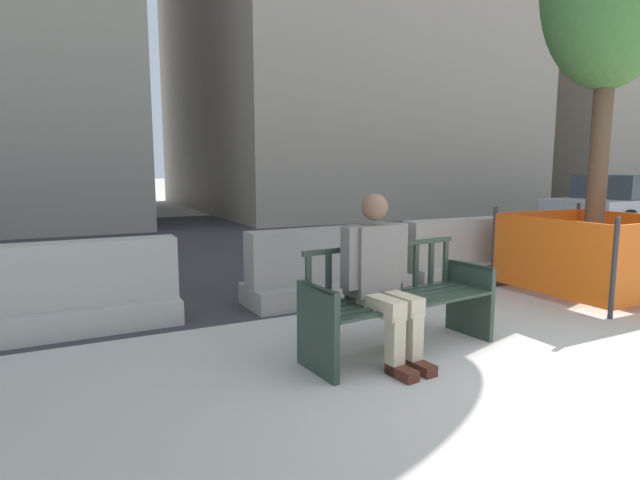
# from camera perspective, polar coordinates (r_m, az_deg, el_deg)

# --- Properties ---
(ground_plane) EXTENTS (200.00, 200.00, 0.00)m
(ground_plane) POSITION_cam_1_polar(r_m,az_deg,el_deg) (3.96, 30.54, -15.31)
(ground_plane) COLOR #B7B2A8
(street_asphalt) EXTENTS (120.00, 12.00, 0.01)m
(street_asphalt) POSITION_cam_1_polar(r_m,az_deg,el_deg) (11.17, -10.04, 0.15)
(street_asphalt) COLOR #333335
(street_asphalt) RESTS_ON ground
(street_bench) EXTENTS (1.74, 0.70, 0.88)m
(street_bench) POSITION_cam_1_polar(r_m,az_deg,el_deg) (4.19, 9.09, -7.29)
(street_bench) COLOR #28382D
(street_bench) RESTS_ON ground
(seated_person) EXTENTS (0.59, 0.75, 1.31)m
(seated_person) POSITION_cam_1_polar(r_m,az_deg,el_deg) (3.91, 6.90, -3.91)
(seated_person) COLOR #66605B
(seated_person) RESTS_ON ground
(jersey_barrier_centre) EXTENTS (2.03, 0.77, 0.84)m
(jersey_barrier_centre) POSITION_cam_1_polar(r_m,az_deg,el_deg) (5.81, 1.12, -3.48)
(jersey_barrier_centre) COLOR gray
(jersey_barrier_centre) RESTS_ON ground
(jersey_barrier_left) EXTENTS (2.01, 0.72, 0.84)m
(jersey_barrier_left) POSITION_cam_1_polar(r_m,az_deg,el_deg) (5.21, -27.01, -5.68)
(jersey_barrier_left) COLOR #ADA89E
(jersey_barrier_left) RESTS_ON ground
(jersey_barrier_right) EXTENTS (2.00, 0.69, 0.84)m
(jersey_barrier_right) POSITION_cam_1_polar(r_m,az_deg,el_deg) (7.21, 16.43, -1.57)
(jersey_barrier_right) COLOR #ADA89E
(jersey_barrier_right) RESTS_ON ground
(construction_fence) EXTENTS (1.64, 1.64, 1.04)m
(construction_fence) POSITION_cam_1_polar(r_m,az_deg,el_deg) (6.89, 28.64, -1.16)
(construction_fence) COLOR #2D2D33
(construction_fence) RESTS_ON ground
(car_sedan_mid) EXTENTS (4.26, 2.01, 1.39)m
(car_sedan_mid) POSITION_cam_1_polar(r_m,az_deg,el_deg) (14.55, 31.31, 3.56)
(car_sedan_mid) COLOR silver
(car_sedan_mid) RESTS_ON ground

